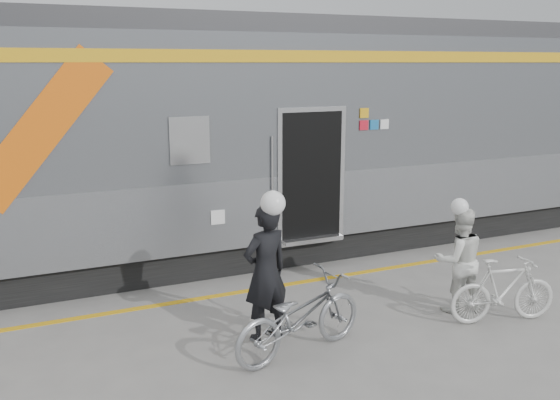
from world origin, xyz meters
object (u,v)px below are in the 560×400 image
bicycle_right (503,290)px  bicycle_left (300,316)px  woman (459,260)px  man (266,272)px

bicycle_right → bicycle_left: bearing=97.8°
bicycle_left → bicycle_right: bearing=-109.3°
bicycle_left → bicycle_right: bicycle_left is taller
bicycle_left → woman: 2.56m
man → bicycle_right: bearing=151.0°
man → bicycle_left: (0.20, -0.55, -0.39)m
man → bicycle_right: 3.17m
man → woman: size_ratio=1.18×
bicycle_left → woman: (2.54, 0.28, 0.25)m
man → woman: 2.75m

